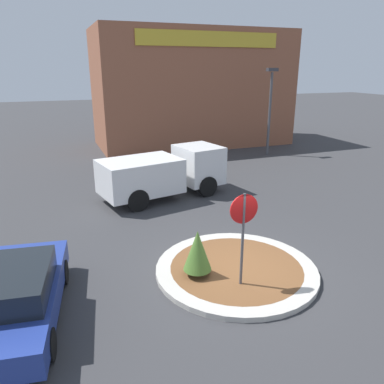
# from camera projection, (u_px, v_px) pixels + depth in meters

# --- Properties ---
(ground_plane) EXTENTS (120.00, 120.00, 0.00)m
(ground_plane) POSITION_uv_depth(u_px,v_px,m) (236.00, 271.00, 10.33)
(ground_plane) COLOR #38383A
(traffic_island) EXTENTS (4.42, 4.42, 0.15)m
(traffic_island) POSITION_uv_depth(u_px,v_px,m) (236.00, 269.00, 10.31)
(traffic_island) COLOR #BCB7AD
(traffic_island) RESTS_ON ground_plane
(stop_sign) EXTENTS (0.73, 0.07, 2.56)m
(stop_sign) POSITION_uv_depth(u_px,v_px,m) (243.00, 224.00, 8.98)
(stop_sign) COLOR #4C4C51
(stop_sign) RESTS_ON ground_plane
(island_shrub) EXTENTS (0.74, 0.74, 1.26)m
(island_shrub) POSITION_uv_depth(u_px,v_px,m) (197.00, 250.00, 9.68)
(island_shrub) COLOR brown
(island_shrub) RESTS_ON traffic_island
(utility_truck) EXTENTS (5.62, 3.06, 2.04)m
(utility_truck) POSITION_uv_depth(u_px,v_px,m) (163.00, 172.00, 15.93)
(utility_truck) COLOR white
(utility_truck) RESTS_ON ground_plane
(storefront_building) EXTENTS (13.38, 6.07, 7.81)m
(storefront_building) POSITION_uv_depth(u_px,v_px,m) (192.00, 89.00, 26.53)
(storefront_building) COLOR #93563D
(storefront_building) RESTS_ON ground_plane
(parked_sedan_blue) EXTENTS (2.40, 4.63, 1.37)m
(parked_sedan_blue) POSITION_uv_depth(u_px,v_px,m) (15.00, 295.00, 8.07)
(parked_sedan_blue) COLOR navy
(parked_sedan_blue) RESTS_ON ground_plane
(light_pole) EXTENTS (0.70, 0.30, 5.31)m
(light_pole) POSITION_uv_depth(u_px,v_px,m) (270.00, 104.00, 23.11)
(light_pole) COLOR #4C4C51
(light_pole) RESTS_ON ground_plane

